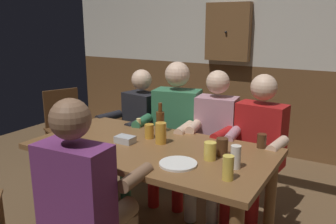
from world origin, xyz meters
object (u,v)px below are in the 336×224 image
object	(u,v)px
person_1	(175,124)
plate_0	(178,164)
pint_glass_5	(161,133)
pint_glass_6	(228,168)
person_2	(213,137)
dining_table	(151,160)
pint_glass_1	(222,147)
person_0	(137,125)
person_4	(85,192)
chair_empty_near_right	(67,126)
table_candle	(139,123)
wall_dart_cabinet	(228,32)
pint_glass_3	(236,157)
pint_glass_0	(149,131)
person_3	(256,143)
pint_glass_7	(70,123)
condiment_caddy	(125,139)
pint_glass_4	(262,141)
pint_glass_2	(210,151)
bottle_0	(160,121)
bottle_1	(65,135)

from	to	relation	value
person_1	plate_0	xyz separation A→B (m)	(0.52, -0.89, 0.05)
pint_glass_5	pint_glass_6	xyz separation A→B (m)	(0.65, -0.33, -0.01)
person_2	dining_table	bearing A→B (deg)	66.27
plate_0	pint_glass_1	xyz separation A→B (m)	(0.18, 0.28, 0.05)
person_0	person_4	size ratio (longest dim) A/B	0.95
chair_empty_near_right	table_candle	distance (m)	1.35
wall_dart_cabinet	plate_0	bearing A→B (deg)	-75.37
person_2	chair_empty_near_right	world-z (taller)	person_2
person_4	pint_glass_3	size ratio (longest dim) A/B	8.54
dining_table	pint_glass_0	bearing A→B (deg)	125.92
person_3	pint_glass_1	xyz separation A→B (m)	(-0.07, -0.58, 0.14)
person_0	pint_glass_3	size ratio (longest dim) A/B	8.13
person_3	person_1	bearing A→B (deg)	3.92
plate_0	pint_glass_6	world-z (taller)	pint_glass_6
chair_empty_near_right	pint_glass_7	size ratio (longest dim) A/B	5.56
condiment_caddy	pint_glass_4	size ratio (longest dim) A/B	1.39
condiment_caddy	dining_table	bearing A→B (deg)	8.68
person_2	person_3	bearing A→B (deg)	174.16
dining_table	condiment_caddy	size ratio (longest dim) A/B	12.44
person_4	chair_empty_near_right	xyz separation A→B (m)	(-1.59, 1.37, -0.21)
pint_glass_6	wall_dart_cabinet	size ratio (longest dim) A/B	0.21
pint_glass_7	wall_dart_cabinet	size ratio (longest dim) A/B	0.23
person_1	wall_dart_cabinet	bearing A→B (deg)	-96.71
person_4	dining_table	bearing A→B (deg)	85.44
person_1	pint_glass_5	distance (m)	0.65
chair_empty_near_right	condiment_caddy	bearing A→B (deg)	85.99
pint_glass_2	wall_dart_cabinet	size ratio (longest dim) A/B	0.17
person_3	plate_0	distance (m)	0.90
dining_table	chair_empty_near_right	xyz separation A→B (m)	(-1.60, 0.70, -0.17)
dining_table	chair_empty_near_right	bearing A→B (deg)	156.39
person_0	person_4	bearing A→B (deg)	123.97
person_4	bottle_0	size ratio (longest dim) A/B	5.12
dining_table	pint_glass_7	bearing A→B (deg)	-175.10
person_2	condiment_caddy	xyz separation A→B (m)	(-0.41, -0.70, 0.11)
bottle_0	pint_glass_2	size ratio (longest dim) A/B	2.04
chair_empty_near_right	wall_dart_cabinet	bearing A→B (deg)	162.28
pint_glass_6	wall_dart_cabinet	distance (m)	2.71
person_1	table_candle	xyz separation A→B (m)	(-0.15, -0.36, 0.08)
pint_glass_3	pint_glass_6	distance (m)	0.18
table_candle	pint_glass_7	world-z (taller)	pint_glass_7
bottle_0	person_0	bearing A→B (deg)	144.50
bottle_1	pint_glass_6	bearing A→B (deg)	7.06
person_0	pint_glass_4	size ratio (longest dim) A/B	11.68
dining_table	pint_glass_7	world-z (taller)	pint_glass_7
person_0	pint_glass_5	xyz separation A→B (m)	(0.63, -0.58, 0.18)
person_0	pint_glass_7	world-z (taller)	person_0
pint_glass_5	pint_glass_7	distance (m)	0.78
person_1	table_candle	distance (m)	0.40
bottle_1	pint_glass_3	bearing A→B (deg)	15.93
person_1	pint_glass_3	size ratio (longest dim) A/B	8.79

